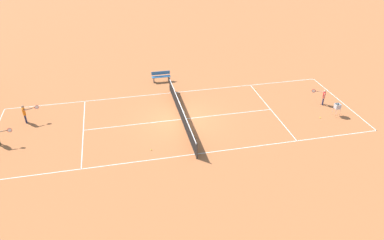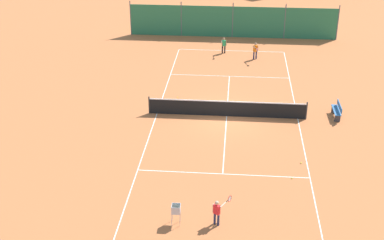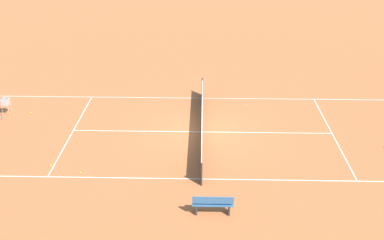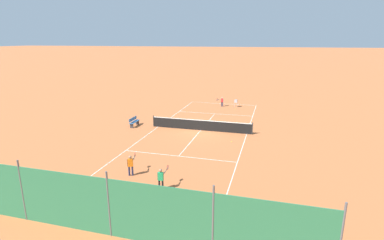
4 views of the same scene
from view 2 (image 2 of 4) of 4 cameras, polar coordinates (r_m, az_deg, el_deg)
ground_plane at (r=31.19m, az=3.72°, el=0.42°), size 600.00×600.00×0.00m
court_line_markings at (r=31.19m, az=3.72°, el=0.42°), size 8.25×23.85×0.01m
tennis_net at (r=30.98m, az=3.75°, el=1.25°), size 9.18×0.08×1.06m
windscreen_fence_far at (r=45.30m, az=4.35°, el=10.40°), size 17.28×0.08×2.90m
player_near_service at (r=21.96m, az=2.75°, el=-9.61°), size 0.76×0.83×1.14m
player_far_service at (r=40.27m, az=6.78°, el=7.45°), size 0.41×1.09×1.28m
player_far_baseline at (r=41.39m, az=3.40°, el=8.06°), size 0.42×1.04×1.23m
tennis_ball_far_corner at (r=25.59m, az=10.62°, el=-6.10°), size 0.07×0.07×0.07m
tennis_ball_mid_court at (r=33.58m, az=-1.54°, el=2.46°), size 0.07×0.07×0.07m
tennis_ball_by_net_left at (r=23.34m, az=-1.62°, el=-9.09°), size 0.07×0.07×0.07m
tennis_ball_service_box at (r=26.88m, az=11.55°, el=-4.51°), size 0.07×0.07×0.07m
ball_hopper at (r=21.99m, az=-1.70°, el=-9.59°), size 0.36×0.36×0.89m
courtside_bench at (r=31.94m, az=15.22°, el=1.03°), size 0.36×1.50×0.84m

